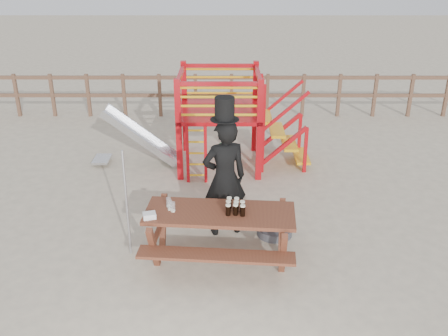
# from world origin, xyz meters

# --- Properties ---
(ground) EXTENTS (60.00, 60.00, 0.00)m
(ground) POSITION_xyz_m (0.00, 0.00, 0.00)
(ground) COLOR beige
(ground) RESTS_ON ground
(back_fence) EXTENTS (15.09, 0.09, 1.20)m
(back_fence) POSITION_xyz_m (0.00, 7.00, 0.74)
(back_fence) COLOR brown
(back_fence) RESTS_ON ground
(playground_fort) EXTENTS (4.71, 1.84, 2.10)m
(playground_fort) POSITION_xyz_m (0.12, 3.58, 1.07)
(playground_fort) COLOR #B30B12
(playground_fort) RESTS_ON ground
(picnic_table) EXTENTS (2.30, 1.68, 0.85)m
(picnic_table) POSITION_xyz_m (0.24, -0.14, 0.53)
(picnic_table) COLOR brown
(picnic_table) RESTS_ON ground
(man_with_hat) EXTENTS (0.82, 0.65, 2.33)m
(man_with_hat) POSITION_xyz_m (0.31, 0.71, 1.04)
(man_with_hat) COLOR black
(man_with_hat) RESTS_ON ground
(metal_pole) EXTENTS (0.04, 0.04, 1.73)m
(metal_pole) POSITION_xyz_m (-1.16, 0.06, 0.86)
(metal_pole) COLOR #B2B2B7
(metal_pole) RESTS_ON ground
(parasol_base) EXTENTS (0.58, 0.58, 0.25)m
(parasol_base) POSITION_xyz_m (1.14, 0.61, 0.07)
(parasol_base) COLOR #3D3E43
(parasol_base) RESTS_ON ground
(paper_bag) EXTENTS (0.21, 0.18, 0.08)m
(paper_bag) POSITION_xyz_m (-0.76, -0.33, 0.89)
(paper_bag) COLOR white
(paper_bag) RESTS_ON picnic_table
(stout_pints) EXTENTS (0.28, 0.31, 0.17)m
(stout_pints) POSITION_xyz_m (0.46, -0.15, 0.93)
(stout_pints) COLOR black
(stout_pints) RESTS_ON picnic_table
(empty_glasses) EXTENTS (0.15, 0.21, 0.15)m
(empty_glasses) POSITION_xyz_m (-0.49, -0.07, 0.92)
(empty_glasses) COLOR silver
(empty_glasses) RESTS_ON picnic_table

